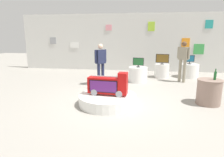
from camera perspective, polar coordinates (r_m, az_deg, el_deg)
ground_plane at (r=5.85m, az=2.58°, el=-6.66°), size 30.00×30.00×0.00m
back_wall_display at (r=10.91m, az=5.60°, el=10.56°), size 12.57×0.13×3.13m
main_display_pedestal at (r=5.53m, az=-1.27°, el=-6.27°), size 1.64×1.64×0.28m
novelty_firetruck_tv at (r=5.40m, az=-1.09°, el=-2.11°), size 1.13×0.41×0.66m
display_pedestal_left_rear at (r=9.37m, az=14.48°, el=2.21°), size 0.68×0.68×0.63m
tv_on_left_rear at (r=9.28m, az=14.68°, el=5.66°), size 0.59×0.20×0.47m
display_pedestal_center_rear at (r=8.29m, az=7.68°, el=1.21°), size 0.80×0.80×0.63m
tv_on_center_rear at (r=8.20m, az=7.79°, el=4.86°), size 0.46×0.17×0.40m
display_pedestal_right_rear at (r=9.83m, az=21.75°, el=2.19°), size 0.90×0.90×0.63m
tv_on_right_rear at (r=9.75m, az=22.00°, el=5.33°), size 0.46×0.20×0.41m
side_table_round at (r=6.14m, az=26.76°, el=-3.51°), size 0.68×0.68×0.72m
bottle_on_side_table at (r=6.06m, az=28.23°, el=0.82°), size 0.07×0.07×0.31m
shopper_browsing_near_truck at (r=8.58m, az=20.30°, el=5.59°), size 0.44×0.40×1.71m
shopper_browsing_rear at (r=7.56m, az=-3.38°, el=5.14°), size 0.40×0.44×1.63m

